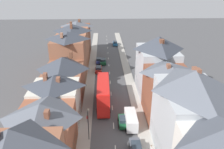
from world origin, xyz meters
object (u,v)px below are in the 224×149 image
Objects in this scene: car_near_silver at (123,121)px; car_parked_left_a at (99,60)px; car_near_blue at (99,69)px; car_parked_right_a at (136,148)px; pedestrian_mid_right at (88,118)px; double_decker_bus_lead at (103,93)px; car_mid_black at (115,43)px; car_parked_left_b at (103,61)px; pedestrian_mid_left at (151,149)px; delivery_van at (131,120)px; street_lamp at (88,123)px.

car_near_silver is 32.33m from car_parked_left_a.
car_parked_right_a is at bearing -78.97° from car_near_blue.
car_parked_right_a is 2.65× the size of pedestrian_mid_right.
car_mid_black is (4.91, 44.20, -1.97)m from double_decker_bus_lead.
car_parked_left_b is 2.67× the size of pedestrian_mid_left.
car_parked_right_a is 6.64m from delivery_van.
pedestrian_mid_left is at bearing -77.93° from car_parked_left_a.
car_parked_left_b reaches higher than car_parked_left_a.
car_near_silver is 8.23m from pedestrian_mid_left.
car_parked_left_b is 2.67× the size of pedestrian_mid_right.
double_decker_bus_lead is at bearing -90.02° from car_parked_left_b.
pedestrian_mid_left is (3.53, -7.43, 0.21)m from car_near_silver.
delivery_van is (4.91, -7.28, -1.48)m from double_decker_bus_lead.
car_parked_left_b reaches higher than car_near_silver.
car_parked_right_a reaches higher than car_parked_left_a.
pedestrian_mid_left is 12.98m from pedestrian_mid_right.
car_near_silver is at bearing 100.57° from car_parked_right_a.
car_near_blue is 28.63m from street_lamp.
pedestrian_mid_left is (8.43, -32.27, 0.20)m from car_near_blue.
car_near_silver is 2.40× the size of pedestrian_mid_right.
car_near_blue is 1.18× the size of car_parked_left_a.
double_decker_bus_lead is 44.52m from car_mid_black.
car_near_blue is 7.12m from car_parked_left_a.
car_parked_left_a is at bearing 92.95° from double_decker_bus_lead.
car_near_silver is 0.84× the size of car_mid_black.
car_near_blue is at bearing -101.72° from car_parked_left_b.
car_mid_black reaches higher than car_near_blue.
car_mid_black reaches higher than car_parked_right_a.
double_decker_bus_lead is 2.36× the size of car_mid_black.
pedestrian_mid_left is (2.23, -7.09, -0.30)m from delivery_van.
pedestrian_mid_left is (7.13, -38.54, 0.20)m from car_parked_left_b.
street_lamp reaches higher than pedestrian_mid_left.
car_parked_left_b is at bearing 78.28° from car_near_blue.
double_decker_bus_lead is 1.96× the size of street_lamp.
car_near_blue is at bearing 87.69° from street_lamp.
delivery_van is 3.23× the size of pedestrian_mid_right.
double_decker_bus_lead is 25.14m from car_parked_left_a.
car_near_silver is 1.01× the size of car_parked_left_a.
street_lamp is (-1.15, -35.63, 2.43)m from car_parked_left_a.
car_parked_left_a is 2.39× the size of pedestrian_mid_right.
car_parked_left_a is 1.55m from car_parked_left_b.
pedestrian_mid_right is (-2.94, -30.34, 0.20)m from car_parked_left_b.
car_parked_left_b reaches higher than car_parked_right_a.
car_near_silver is at bearing -81.28° from car_parked_left_a.
street_lamp is (0.49, -4.44, 2.21)m from pedestrian_mid_right.
car_parked_left_b is (0.01, 24.17, -1.98)m from double_decker_bus_lead.
pedestrian_mid_left is (7.13, -14.37, -1.78)m from double_decker_bus_lead.
car_mid_black is 50.98m from pedestrian_mid_right.
delivery_van is at bearing 90.00° from car_parked_right_a.
car_parked_left_b is at bearing -33.26° from car_parked_left_a.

